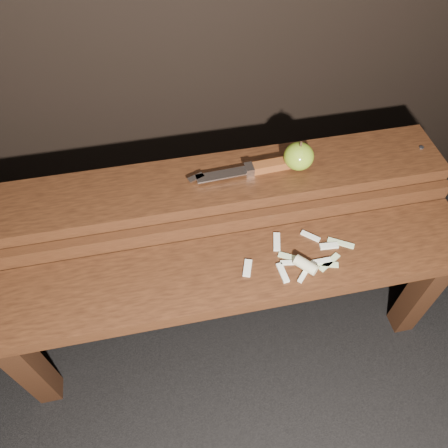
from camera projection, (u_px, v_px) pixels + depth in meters
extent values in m
plane|color=black|center=(228.00, 325.00, 1.39)|extent=(60.00, 60.00, 0.00)
cube|color=black|center=(29.00, 368.00, 1.11)|extent=(0.06, 0.06, 0.38)
cube|color=black|center=(420.00, 293.00, 1.24)|extent=(0.06, 0.06, 0.38)
cube|color=#391C0D|center=(233.00, 272.00, 1.04)|extent=(1.20, 0.20, 0.04)
cube|color=black|center=(32.00, 262.00, 1.26)|extent=(0.06, 0.06, 0.46)
cube|color=black|center=(381.00, 206.00, 1.39)|extent=(0.06, 0.06, 0.46)
cube|color=#391C0D|center=(224.00, 225.00, 1.08)|extent=(1.20, 0.02, 0.05)
cube|color=#391C0D|center=(215.00, 183.00, 1.11)|extent=(1.20, 0.18, 0.04)
cylinder|color=slate|center=(421.00, 148.00, 1.16)|extent=(0.01, 0.01, 0.00)
ellipsoid|color=olive|center=(299.00, 156.00, 1.09)|extent=(0.08, 0.08, 0.07)
cylinder|color=#382314|center=(301.00, 144.00, 1.06)|extent=(0.01, 0.01, 0.01)
cube|color=brown|center=(275.00, 165.00, 1.11)|extent=(0.12, 0.03, 0.02)
cube|color=silver|center=(249.00, 170.00, 1.10)|extent=(0.02, 0.03, 0.03)
cube|color=silver|center=(221.00, 175.00, 1.09)|extent=(0.13, 0.04, 0.00)
cube|color=silver|center=(196.00, 178.00, 1.08)|extent=(0.04, 0.03, 0.00)
cube|color=beige|center=(329.00, 246.00, 1.06)|extent=(0.05, 0.02, 0.01)
cube|color=beige|center=(304.00, 274.00, 1.01)|extent=(0.04, 0.04, 0.01)
cube|color=beige|center=(247.00, 268.00, 1.02)|extent=(0.03, 0.05, 0.01)
cube|color=beige|center=(321.00, 261.00, 1.03)|extent=(0.05, 0.01, 0.01)
cube|color=beige|center=(288.00, 263.00, 1.03)|extent=(0.04, 0.02, 0.01)
cube|color=beige|center=(283.00, 273.00, 1.02)|extent=(0.02, 0.05, 0.01)
cube|color=beige|center=(277.00, 242.00, 1.07)|extent=(0.03, 0.05, 0.01)
cube|color=beige|center=(311.00, 236.00, 1.08)|extent=(0.04, 0.04, 0.01)
cylinder|color=#C9BB8C|center=(306.00, 265.00, 1.02)|extent=(0.06, 0.06, 0.03)
cube|color=#BCC988|center=(292.00, 258.00, 1.04)|extent=(0.06, 0.04, 0.00)
cube|color=#BCC988|center=(341.00, 243.00, 1.07)|extent=(0.06, 0.05, 0.00)
cube|color=#BCC988|center=(324.00, 264.00, 1.03)|extent=(0.07, 0.03, 0.00)
cube|color=#BCC988|center=(329.00, 262.00, 1.03)|extent=(0.06, 0.05, 0.00)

